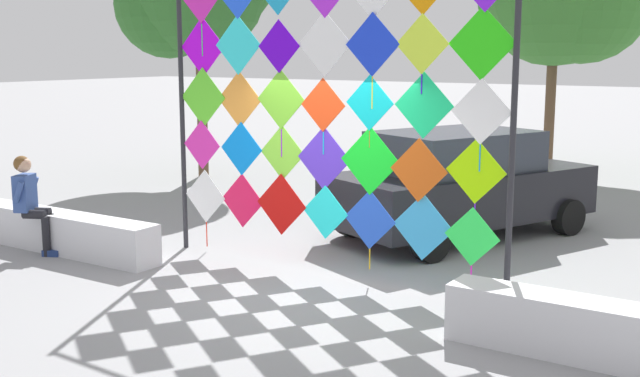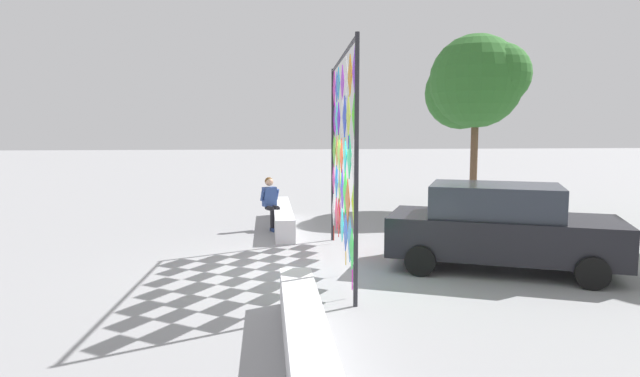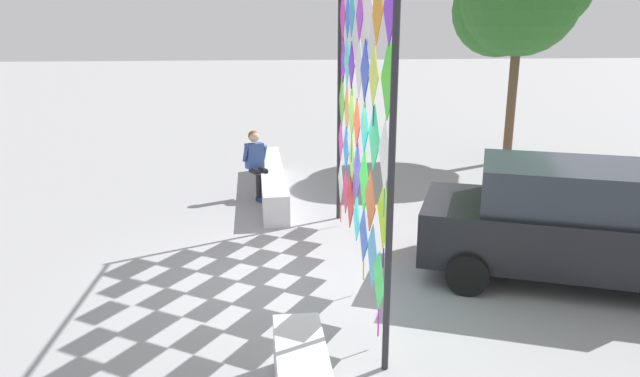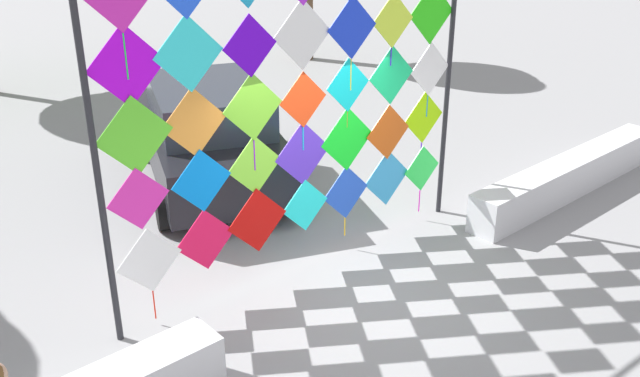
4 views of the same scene
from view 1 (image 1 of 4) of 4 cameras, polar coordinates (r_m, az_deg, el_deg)
ground at (r=9.58m, az=-1.84°, el=-7.48°), size 120.00×120.00×0.00m
plaza_ledge_left at (r=12.36m, az=-19.73°, el=-2.71°), size 4.53×0.48×0.57m
kite_display_rack at (r=9.88m, az=0.12°, el=6.91°), size 5.07×0.32×4.13m
seated_vendor at (r=11.83m, az=-20.24°, el=-0.61°), size 0.68×0.61×1.42m
parked_car at (r=12.41m, az=10.09°, el=0.39°), size 3.34×4.65×1.66m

